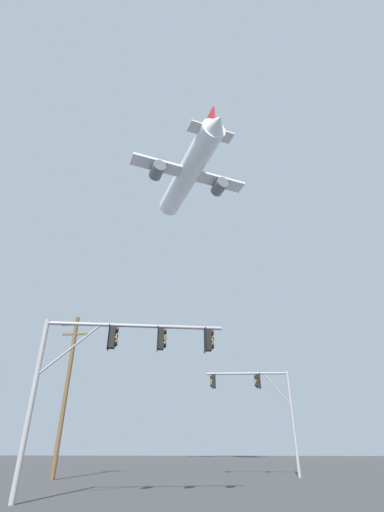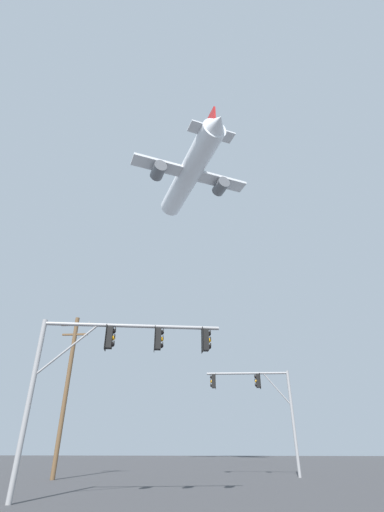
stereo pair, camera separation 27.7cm
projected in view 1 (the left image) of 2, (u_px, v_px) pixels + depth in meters
The scene contains 4 objects.
signal_pole_near at pixel (115, 355), 14.50m from camera, with size 7.34×1.48×6.40m.
signal_pole_far at pixel (261, 395), 24.72m from camera, with size 5.80×0.53×6.47m.
utility_pole at pixel (67, 386), 23.17m from camera, with size 2.20×0.28×9.81m.
airplane at pixel (188, 174), 58.41m from camera, with size 18.34×23.75×6.80m.
Camera 1 is at (0.81, -6.44, 1.72)m, focal length 25.07 mm.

